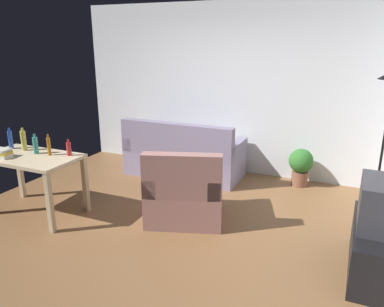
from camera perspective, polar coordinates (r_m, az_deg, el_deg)
The scene contains 14 objects.
ground_plane at distance 4.62m, azimuth -3.72°, elevation -10.58°, with size 5.20×4.40×0.02m, color brown.
wall_rear at distance 6.18m, azimuth 5.65°, elevation 9.67°, with size 5.20×0.10×2.70m, color silver.
couch at distance 6.04m, azimuth -1.34°, elevation -0.56°, with size 1.84×0.84×0.92m.
tv_stand at distance 4.01m, azimuth 26.19°, elevation -12.98°, with size 0.44×1.10×0.48m.
tv at distance 3.81m, azimuth 27.14°, elevation -6.93°, with size 0.41×0.60×0.44m.
desk at distance 5.03m, azimuth -23.33°, elevation -1.51°, with size 1.20×0.71×0.76m.
potted_plant at distance 5.84m, azimuth 16.19°, elevation -1.63°, with size 0.36×0.36×0.57m.
armchair at distance 4.57m, azimuth -1.09°, elevation -6.25°, with size 1.12×1.09×0.92m.
bottle_blue at distance 5.40m, azimuth -25.88°, elevation 1.94°, with size 0.06×0.06×0.28m.
bottle_squat at distance 5.24m, azimuth -24.23°, elevation 1.84°, with size 0.07×0.07×0.29m.
bottle_tall at distance 5.03m, azimuth -22.69°, elevation 1.19°, with size 0.06×0.06×0.25m.
bottle_amber at distance 4.90m, azimuth -20.92°, elevation 1.07°, with size 0.04×0.04×0.26m.
bottle_red at distance 4.81m, azimuth -18.21°, elevation 0.71°, with size 0.06×0.06×0.21m.
book_stack at distance 5.06m, azimuth -26.95°, elevation 0.03°, with size 0.24×0.18×0.10m.
Camera 1 is at (1.93, -3.62, 2.12)m, focal length 35.10 mm.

